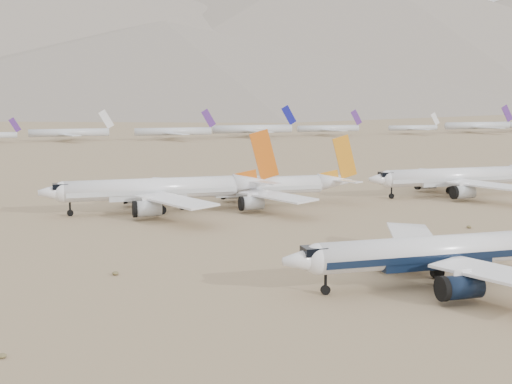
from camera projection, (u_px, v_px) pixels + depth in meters
ground at (352, 285)px, 96.75m from camera, size 7000.00×7000.00×0.00m
main_airliner at (454, 251)px, 96.80m from camera, size 47.15×46.06×16.64m
row2_navy_widebody at (459, 177)px, 178.86m from camera, size 47.38×46.33×16.85m
row2_gold_tail at (259, 187)px, 162.45m from camera, size 45.07×44.08×16.05m
row2_orange_tail at (162, 189)px, 154.80m from camera, size 49.64×48.56×17.71m
distant_storage_row at (171, 131)px, 389.46m from camera, size 566.44×57.15×15.80m
mountain_range at (92, 20)px, 1655.33m from camera, size 7354.00×3024.00×470.00m
foothills at (372, 68)px, 1278.96m from camera, size 4637.50×1395.00×155.00m
desert_scrub at (358, 362)px, 68.46m from camera, size 247.37×121.67×0.63m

